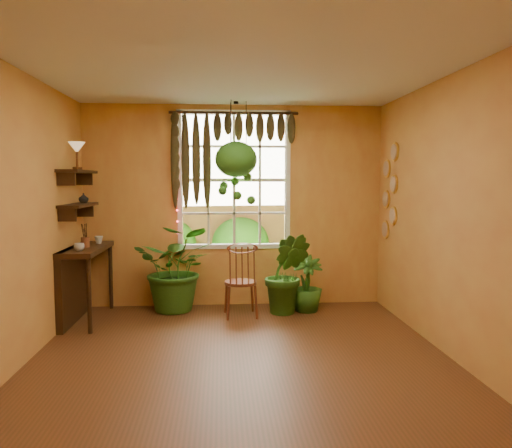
# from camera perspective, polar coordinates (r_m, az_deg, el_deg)

# --- Properties ---
(floor) EXTENTS (4.50, 4.50, 0.00)m
(floor) POSITION_cam_1_polar(r_m,az_deg,el_deg) (4.79, -1.64, -15.69)
(floor) COLOR brown
(floor) RESTS_ON ground
(ceiling) EXTENTS (4.50, 4.50, 0.00)m
(ceiling) POSITION_cam_1_polar(r_m,az_deg,el_deg) (4.60, -1.73, 17.66)
(ceiling) COLOR silver
(ceiling) RESTS_ON wall_back
(wall_back) EXTENTS (4.00, 0.00, 4.00)m
(wall_back) POSITION_cam_1_polar(r_m,az_deg,el_deg) (6.74, -2.50, 2.06)
(wall_back) COLOR gold
(wall_back) RESTS_ON floor
(wall_left) EXTENTS (0.00, 4.50, 4.50)m
(wall_left) POSITION_cam_1_polar(r_m,az_deg,el_deg) (4.84, -26.05, 0.43)
(wall_left) COLOR gold
(wall_left) RESTS_ON floor
(wall_right) EXTENTS (0.00, 4.50, 4.50)m
(wall_right) POSITION_cam_1_polar(r_m,az_deg,el_deg) (5.00, 21.88, 0.71)
(wall_right) COLOR gold
(wall_right) RESTS_ON floor
(window) EXTENTS (1.52, 0.10, 1.86)m
(window) POSITION_cam_1_polar(r_m,az_deg,el_deg) (6.76, -2.52, 5.04)
(window) COLOR white
(window) RESTS_ON wall_back
(valance_vine) EXTENTS (1.70, 0.12, 1.10)m
(valance_vine) POSITION_cam_1_polar(r_m,az_deg,el_deg) (6.67, -3.25, 10.00)
(valance_vine) COLOR #31200D
(valance_vine) RESTS_ON window
(string_lights) EXTENTS (0.03, 0.03, 1.54)m
(string_lights) POSITION_cam_1_polar(r_m,az_deg,el_deg) (6.69, -9.05, 5.41)
(string_lights) COLOR #FF2633
(string_lights) RESTS_ON window
(wall_plates) EXTENTS (0.04, 0.32, 1.10)m
(wall_plates) POSITION_cam_1_polar(r_m,az_deg,el_deg) (6.64, 14.99, 3.58)
(wall_plates) COLOR #FFEDD0
(wall_plates) RESTS_ON wall_right
(counter_ledge) EXTENTS (0.40, 1.20, 0.90)m
(counter_ledge) POSITION_cam_1_polar(r_m,az_deg,el_deg) (6.42, -19.68, -5.55)
(counter_ledge) COLOR #31200D
(counter_ledge) RESTS_ON floor
(shelf_lower) EXTENTS (0.25, 0.90, 0.04)m
(shelf_lower) POSITION_cam_1_polar(r_m,az_deg,el_deg) (6.31, -19.61, 2.04)
(shelf_lower) COLOR #31200D
(shelf_lower) RESTS_ON wall_left
(shelf_upper) EXTENTS (0.25, 0.90, 0.04)m
(shelf_upper) POSITION_cam_1_polar(r_m,az_deg,el_deg) (6.31, -19.71, 5.67)
(shelf_upper) COLOR #31200D
(shelf_upper) RESTS_ON wall_left
(backyard) EXTENTS (14.00, 10.00, 12.00)m
(backyard) POSITION_cam_1_polar(r_m,az_deg,el_deg) (11.37, -1.97, 2.89)
(backyard) COLOR #2D5D1A
(backyard) RESTS_ON ground
(windsor_chair) EXTENTS (0.43, 0.46, 1.08)m
(windsor_chair) POSITION_cam_1_polar(r_m,az_deg,el_deg) (6.26, -1.73, -7.74)
(windsor_chair) COLOR brown
(windsor_chair) RESTS_ON floor
(potted_plant_left) EXTENTS (1.08, 0.96, 1.13)m
(potted_plant_left) POSITION_cam_1_polar(r_m,az_deg,el_deg) (6.57, -9.02, -4.96)
(potted_plant_left) COLOR #205015
(potted_plant_left) RESTS_ON floor
(potted_plant_mid) EXTENTS (0.67, 0.59, 1.04)m
(potted_plant_mid) POSITION_cam_1_polar(r_m,az_deg,el_deg) (6.36, 3.56, -5.68)
(potted_plant_mid) COLOR #205015
(potted_plant_mid) RESTS_ON floor
(potted_plant_right) EXTENTS (0.44, 0.44, 0.72)m
(potted_plant_right) POSITION_cam_1_polar(r_m,az_deg,el_deg) (6.54, 5.81, -6.79)
(potted_plant_right) COLOR #205015
(potted_plant_right) RESTS_ON floor
(hanging_basket) EXTENTS (0.54, 0.54, 1.34)m
(hanging_basket) POSITION_cam_1_polar(r_m,az_deg,el_deg) (6.45, -2.29, 6.91)
(hanging_basket) COLOR black
(hanging_basket) RESTS_ON ceiling
(cup_a) EXTENTS (0.13, 0.13, 0.09)m
(cup_a) POSITION_cam_1_polar(r_m,az_deg,el_deg) (5.97, -19.55, -2.50)
(cup_a) COLOR silver
(cup_a) RESTS_ON counter_ledge
(cup_b) EXTENTS (0.12, 0.12, 0.10)m
(cup_b) POSITION_cam_1_polar(r_m,az_deg,el_deg) (6.59, -17.54, -1.74)
(cup_b) COLOR beige
(cup_b) RESTS_ON counter_ledge
(brush_jar) EXTENTS (0.10, 0.10, 0.36)m
(brush_jar) POSITION_cam_1_polar(r_m,az_deg,el_deg) (6.28, -18.95, -1.25)
(brush_jar) COLOR brown
(brush_jar) RESTS_ON counter_ledge
(shelf_vase) EXTENTS (0.15, 0.15, 0.12)m
(shelf_vase) POSITION_cam_1_polar(r_m,az_deg,el_deg) (6.50, -19.11, 2.82)
(shelf_vase) COLOR #B2AD99
(shelf_vase) RESTS_ON shelf_lower
(tiffany_lamp) EXTENTS (0.20, 0.20, 0.33)m
(tiffany_lamp) POSITION_cam_1_polar(r_m,az_deg,el_deg) (6.26, -19.80, 8.04)
(tiffany_lamp) COLOR #573118
(tiffany_lamp) RESTS_ON shelf_upper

